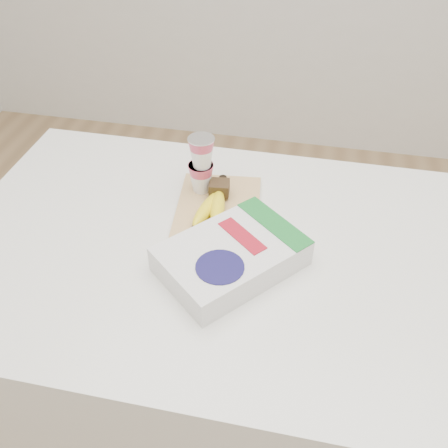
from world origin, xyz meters
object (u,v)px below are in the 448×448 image
(bananas, at_px, (213,205))
(yogurt_stack, at_px, (201,163))
(cereal_box, at_px, (232,256))
(table, at_px, (217,363))
(cutting_board, at_px, (218,209))

(bananas, relative_size, yogurt_stack, 1.19)
(cereal_box, bearing_deg, table, 170.54)
(cutting_board, distance_m, yogurt_stack, 0.12)
(cutting_board, distance_m, bananas, 0.03)
(bananas, xyz_separation_m, cereal_box, (0.07, -0.16, -0.00))
(cutting_board, height_order, cereal_box, cereal_box)
(yogurt_stack, distance_m, cereal_box, 0.27)
(table, height_order, cutting_board, cutting_board)
(table, bearing_deg, cutting_board, 99.75)
(table, relative_size, yogurt_stack, 8.10)
(yogurt_stack, bearing_deg, cereal_box, -62.73)
(bananas, bearing_deg, table, -75.16)
(bananas, distance_m, yogurt_stack, 0.11)
(bananas, bearing_deg, yogurt_stack, 120.97)
(table, bearing_deg, yogurt_stack, 112.47)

